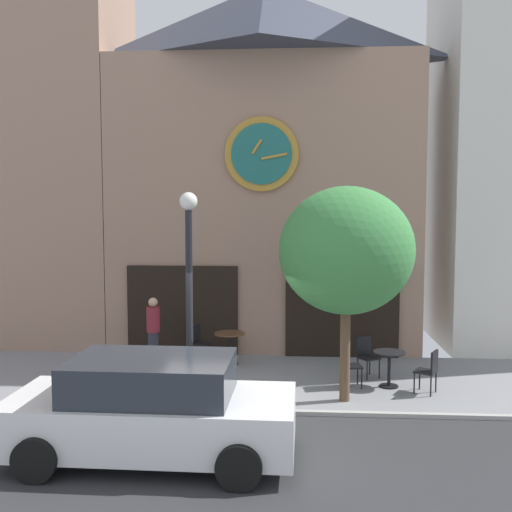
{
  "coord_description": "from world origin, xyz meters",
  "views": [
    {
      "loc": [
        1.29,
        -10.62,
        3.81
      ],
      "look_at": [
        0.44,
        2.19,
        2.74
      ],
      "focal_mm": 41.69,
      "sensor_mm": 36.0,
      "label": 1
    }
  ],
  "objects_px": {
    "street_tree": "(346,251)",
    "parked_car_white": "(152,409)",
    "cafe_table_rightmost": "(131,359)",
    "cafe_chair_right_end": "(366,353)",
    "cafe_chair_outer": "(102,369)",
    "cafe_chair_by_entrance": "(348,363)",
    "cafe_chair_near_lamp": "(198,340)",
    "cafe_table_center_right": "(230,342)",
    "cafe_table_leftmost": "(389,362)",
    "cafe_chair_facing_wall": "(429,368)",
    "pedestrian_maroon": "(153,331)",
    "street_lamp": "(189,293)"
  },
  "relations": [
    {
      "from": "street_tree",
      "to": "parked_car_white",
      "type": "xyz_separation_m",
      "value": [
        -3.13,
        -2.9,
        -2.2
      ]
    },
    {
      "from": "cafe_table_rightmost",
      "to": "cafe_chair_right_end",
      "type": "relative_size",
      "value": 0.87
    },
    {
      "from": "street_tree",
      "to": "cafe_chair_outer",
      "type": "distance_m",
      "value": 5.45
    },
    {
      "from": "cafe_chair_by_entrance",
      "to": "cafe_chair_near_lamp",
      "type": "xyz_separation_m",
      "value": [
        -3.52,
        1.89,
        0.0
      ]
    },
    {
      "from": "cafe_table_center_right",
      "to": "cafe_chair_by_entrance",
      "type": "height_order",
      "value": "cafe_chair_by_entrance"
    },
    {
      "from": "cafe_table_leftmost",
      "to": "cafe_chair_facing_wall",
      "type": "relative_size",
      "value": 0.84
    },
    {
      "from": "cafe_chair_right_end",
      "to": "pedestrian_maroon",
      "type": "bearing_deg",
      "value": 174.74
    },
    {
      "from": "cafe_table_rightmost",
      "to": "pedestrian_maroon",
      "type": "xyz_separation_m",
      "value": [
        0.15,
        1.41,
        0.3
      ]
    },
    {
      "from": "cafe_table_center_right",
      "to": "cafe_chair_facing_wall",
      "type": "xyz_separation_m",
      "value": [
        4.31,
        -1.98,
        -0.03
      ]
    },
    {
      "from": "cafe_table_center_right",
      "to": "cafe_chair_facing_wall",
      "type": "relative_size",
      "value": 0.86
    },
    {
      "from": "cafe_table_rightmost",
      "to": "pedestrian_maroon",
      "type": "distance_m",
      "value": 1.45
    },
    {
      "from": "cafe_chair_outer",
      "to": "cafe_chair_right_end",
      "type": "bearing_deg",
      "value": 16.56
    },
    {
      "from": "parked_car_white",
      "to": "cafe_table_rightmost",
      "type": "bearing_deg",
      "value": 110.26
    },
    {
      "from": "cafe_table_rightmost",
      "to": "cafe_chair_near_lamp",
      "type": "bearing_deg",
      "value": 61.34
    },
    {
      "from": "cafe_chair_right_end",
      "to": "street_tree",
      "type": "bearing_deg",
      "value": -110.06
    },
    {
      "from": "street_tree",
      "to": "cafe_chair_near_lamp",
      "type": "bearing_deg",
      "value": 140.61
    },
    {
      "from": "street_lamp",
      "to": "parked_car_white",
      "type": "distance_m",
      "value": 3.32
    },
    {
      "from": "street_tree",
      "to": "street_lamp",
      "type": "bearing_deg",
      "value": 177.46
    },
    {
      "from": "cafe_table_rightmost",
      "to": "cafe_chair_outer",
      "type": "xyz_separation_m",
      "value": [
        -0.41,
        -0.68,
        -0.04
      ]
    },
    {
      "from": "cafe_chair_outer",
      "to": "street_lamp",
      "type": "bearing_deg",
      "value": 2.32
    },
    {
      "from": "street_lamp",
      "to": "cafe_table_rightmost",
      "type": "relative_size",
      "value": 5.21
    },
    {
      "from": "street_lamp",
      "to": "parked_car_white",
      "type": "xyz_separation_m",
      "value": [
        -0.03,
        -3.04,
        -1.32
      ]
    },
    {
      "from": "cafe_chair_near_lamp",
      "to": "cafe_chair_right_end",
      "type": "relative_size",
      "value": 1.0
    },
    {
      "from": "street_tree",
      "to": "pedestrian_maroon",
      "type": "relative_size",
      "value": 2.52
    },
    {
      "from": "cafe_chair_by_entrance",
      "to": "pedestrian_maroon",
      "type": "relative_size",
      "value": 0.54
    },
    {
      "from": "cafe_table_center_right",
      "to": "parked_car_white",
      "type": "bearing_deg",
      "value": -96.1
    },
    {
      "from": "cafe_chair_by_entrance",
      "to": "cafe_chair_right_end",
      "type": "relative_size",
      "value": 1.0
    },
    {
      "from": "cafe_chair_outer",
      "to": "parked_car_white",
      "type": "height_order",
      "value": "parked_car_white"
    },
    {
      "from": "cafe_chair_outer",
      "to": "cafe_chair_facing_wall",
      "type": "bearing_deg",
      "value": 4.12
    },
    {
      "from": "cafe_chair_outer",
      "to": "cafe_chair_right_end",
      "type": "height_order",
      "value": "same"
    },
    {
      "from": "pedestrian_maroon",
      "to": "street_tree",
      "type": "bearing_deg",
      "value": -26.49
    },
    {
      "from": "parked_car_white",
      "to": "cafe_chair_facing_wall",
      "type": "bearing_deg",
      "value": 35.18
    },
    {
      "from": "cafe_table_center_right",
      "to": "cafe_chair_by_entrance",
      "type": "bearing_deg",
      "value": -31.36
    },
    {
      "from": "pedestrian_maroon",
      "to": "parked_car_white",
      "type": "bearing_deg",
      "value": -76.68
    },
    {
      "from": "street_lamp",
      "to": "cafe_table_leftmost",
      "type": "relative_size",
      "value": 5.42
    },
    {
      "from": "cafe_chair_outer",
      "to": "pedestrian_maroon",
      "type": "distance_m",
      "value": 2.19
    },
    {
      "from": "cafe_chair_by_entrance",
      "to": "cafe_table_center_right",
      "type": "bearing_deg",
      "value": 148.64
    },
    {
      "from": "street_tree",
      "to": "cafe_table_leftmost",
      "type": "xyz_separation_m",
      "value": [
        1.01,
        0.96,
        -2.43
      ]
    },
    {
      "from": "cafe_table_center_right",
      "to": "cafe_chair_outer",
      "type": "height_order",
      "value": "cafe_chair_outer"
    },
    {
      "from": "cafe_chair_right_end",
      "to": "parked_car_white",
      "type": "xyz_separation_m",
      "value": [
        -3.75,
        -4.6,
        0.23
      ]
    },
    {
      "from": "cafe_chair_outer",
      "to": "parked_car_white",
      "type": "bearing_deg",
      "value": -59.44
    },
    {
      "from": "cafe_chair_outer",
      "to": "cafe_chair_near_lamp",
      "type": "relative_size",
      "value": 1.0
    },
    {
      "from": "street_tree",
      "to": "cafe_chair_right_end",
      "type": "distance_m",
      "value": 3.03
    },
    {
      "from": "cafe_table_rightmost",
      "to": "cafe_table_center_right",
      "type": "xyz_separation_m",
      "value": [
        1.93,
        1.78,
        -0.01
      ]
    },
    {
      "from": "cafe_chair_outer",
      "to": "cafe_chair_facing_wall",
      "type": "distance_m",
      "value": 6.66
    },
    {
      "from": "cafe_table_center_right",
      "to": "cafe_chair_outer",
      "type": "xyz_separation_m",
      "value": [
        -2.33,
        -2.46,
        -0.03
      ]
    },
    {
      "from": "street_tree",
      "to": "pedestrian_maroon",
      "type": "xyz_separation_m",
      "value": [
        -4.33,
        2.16,
        -2.1
      ]
    },
    {
      "from": "cafe_chair_by_entrance",
      "to": "cafe_chair_outer",
      "type": "distance_m",
      "value": 5.09
    },
    {
      "from": "cafe_table_leftmost",
      "to": "parked_car_white",
      "type": "height_order",
      "value": "parked_car_white"
    },
    {
      "from": "pedestrian_maroon",
      "to": "parked_car_white",
      "type": "xyz_separation_m",
      "value": [
        1.2,
        -5.06,
        -0.1
      ]
    }
  ]
}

